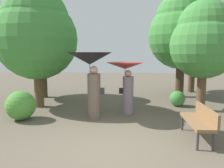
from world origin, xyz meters
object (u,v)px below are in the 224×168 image
tree_mid_left (42,38)px  tree_mid_right (204,40)px  person_left (91,68)px  tree_far_back (182,31)px  tree_near_left (36,33)px  tree_near_right (193,41)px  park_bench (200,120)px  person_right (126,76)px

tree_mid_left → tree_mid_right: 7.23m
person_left → tree_mid_right: 4.27m
tree_far_back → tree_near_left: bearing=-158.1°
tree_near_right → tree_mid_left: bearing=-165.8°
tree_near_left → park_bench: bearing=-30.5°
person_right → tree_near_left: (-3.49, 0.83, 1.57)m
tree_near_left → tree_mid_left: 2.07m
tree_mid_right → person_right: bearing=-168.5°
park_bench → tree_mid_right: bearing=160.9°
tree_near_left → person_right: bearing=-13.3°
tree_far_back → tree_mid_right: bearing=-87.1°
person_right → tree_mid_right: size_ratio=0.45×
person_right → tree_near_left: size_ratio=0.39×
tree_near_right → tree_far_back: (-1.00, -1.46, 0.44)m
park_bench → tree_mid_right: size_ratio=0.37×
person_left → tree_near_left: bearing=50.9°
tree_near_left → tree_mid_left: tree_near_left is taller
park_bench → tree_far_back: (0.85, 5.62, 2.73)m
person_left → tree_near_right: size_ratio=0.51×
tree_near_left → tree_far_back: tree_far_back is taller
tree_mid_left → tree_mid_right: tree_mid_left is taller
person_left → tree_near_right: 7.34m
tree_mid_left → tree_mid_right: size_ratio=1.12×
tree_mid_right → tree_near_left: bearing=177.7°
person_right → tree_near_right: tree_near_right is taller
tree_near_left → tree_mid_left: size_ratio=1.03×
tree_near_right → tree_far_back: 1.83m
tree_near_right → tree_mid_left: tree_mid_left is taller
person_left → tree_mid_right: tree_mid_right is taller
park_bench → tree_near_right: 7.66m
tree_near_left → tree_mid_right: 6.33m
person_left → tree_far_back: tree_far_back is taller
tree_near_right → tree_mid_right: bearing=-101.6°
tree_near_left → tree_mid_left: bearing=105.5°
park_bench → tree_near_left: (-5.33, 3.14, 2.43)m
person_right → tree_mid_left: 5.16m
person_left → person_right: bearing=-67.7°
tree_near_left → tree_far_back: size_ratio=0.93×
person_right → park_bench: size_ratio=1.23×
tree_mid_left → tree_far_back: tree_far_back is taller
tree_far_back → person_left: bearing=-134.1°
tree_near_left → tree_mid_left: (-0.55, 1.99, -0.06)m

